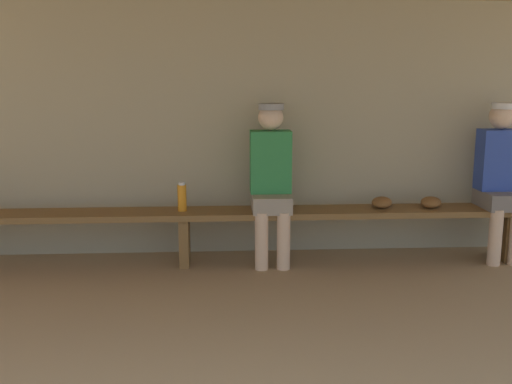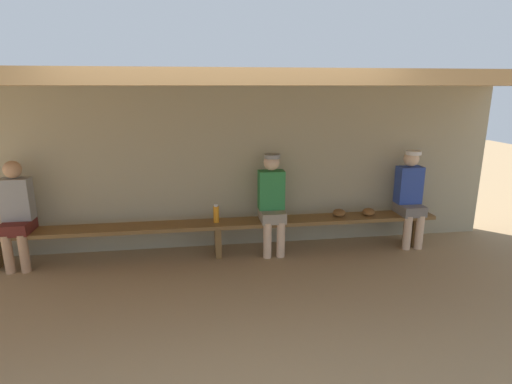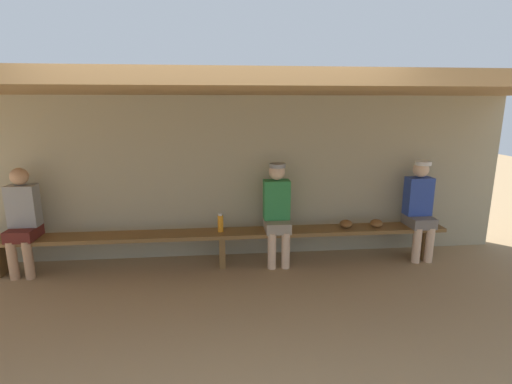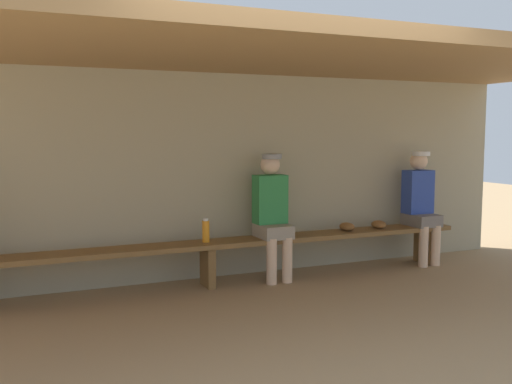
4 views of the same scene
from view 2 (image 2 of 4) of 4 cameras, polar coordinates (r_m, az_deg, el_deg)
The scene contains 10 objects.
ground_plane at distance 4.17m, azimuth -4.07°, elevation -17.16°, with size 24.00×24.00×0.00m, color #9E7F59.
back_wall at distance 5.66m, azimuth -5.83°, elevation 3.36°, with size 8.00×0.20×2.20m, color tan.
dugout_roof at distance 4.25m, azimuth -5.39°, elevation 15.42°, with size 8.00×2.80×0.12m, color #9E7547.
bench at distance 5.41m, azimuth -5.41°, elevation -4.99°, with size 6.00×0.36×0.46m.
player_in_blue at distance 5.39m, azimuth 2.25°, elevation -1.02°, with size 0.34×0.42×1.34m.
player_middle at distance 6.05m, azimuth 20.81°, elevation -0.23°, with size 0.34×0.42×1.34m.
player_rightmost at distance 5.74m, azimuth -30.57°, elevation -2.27°, with size 0.34×0.42×1.34m.
water_bottle_blue at distance 5.36m, azimuth -5.61°, elevation -3.06°, with size 0.07×0.07×0.24m.
baseball_glove_dark_brown at distance 5.87m, azimuth 15.52°, elevation -2.69°, with size 0.24×0.17×0.09m, color brown.
baseball_glove_worn at distance 5.73m, azimuth 11.59°, elevation -2.86°, with size 0.24×0.17×0.09m, color brown.
Camera 2 is at (-0.23, -3.54, 2.19)m, focal length 28.51 mm.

